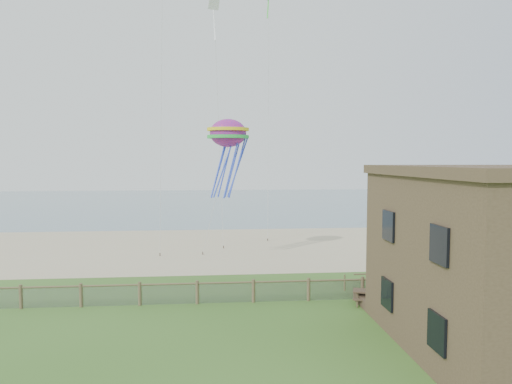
# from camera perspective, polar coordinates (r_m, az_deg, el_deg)

# --- Properties ---
(ground) EXTENTS (160.00, 160.00, 0.00)m
(ground) POSITION_cam_1_polar(r_m,az_deg,el_deg) (19.60, 1.22, -18.89)
(ground) COLOR #375D20
(ground) RESTS_ON ground
(sand_beach) EXTENTS (72.00, 20.00, 0.02)m
(sand_beach) POSITION_cam_1_polar(r_m,az_deg,el_deg) (40.72, -2.20, -6.82)
(sand_beach) COLOR tan
(sand_beach) RESTS_ON ground
(ocean) EXTENTS (160.00, 68.00, 0.02)m
(ocean) POSITION_cam_1_polar(r_m,az_deg,el_deg) (84.32, -3.71, -1.23)
(ocean) COLOR slate
(ocean) RESTS_ON ground
(chainlink_fence) EXTENTS (36.20, 0.20, 1.25)m
(chainlink_fence) POSITION_cam_1_polar(r_m,az_deg,el_deg) (25.05, -0.32, -12.42)
(chainlink_fence) COLOR brown
(chainlink_fence) RESTS_ON ground
(motel_deck) EXTENTS (15.00, 2.00, 0.50)m
(motel_deck) POSITION_cam_1_polar(r_m,az_deg,el_deg) (28.39, 27.63, -11.53)
(motel_deck) COLOR #4E3A2C
(motel_deck) RESTS_ON ground
(picnic_table) EXTENTS (2.40, 2.09, 0.85)m
(picnic_table) POSITION_cam_1_polar(r_m,az_deg,el_deg) (25.42, 14.37, -12.59)
(picnic_table) COLOR #4E3A2C
(picnic_table) RESTS_ON ground
(octopus_kite) EXTENTS (3.58, 2.97, 6.36)m
(octopus_kite) POSITION_cam_1_polar(r_m,az_deg,el_deg) (33.64, -3.50, 4.59)
(octopus_kite) COLOR #F52640
(kite_white) EXTENTS (1.57, 2.02, 2.75)m
(kite_white) POSITION_cam_1_polar(r_m,az_deg,el_deg) (36.81, -5.26, 21.27)
(kite_white) COLOR white
(kite_green) EXTENTS (1.80, 1.58, 2.18)m
(kite_green) POSITION_cam_1_polar(r_m,az_deg,el_deg) (40.96, 1.62, 22.87)
(kite_green) COLOR #40D438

